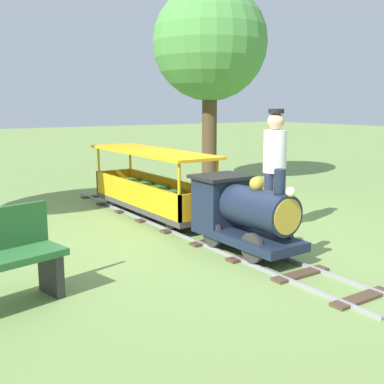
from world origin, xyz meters
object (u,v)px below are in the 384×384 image
(locomotive, at_px, (242,211))
(conductor_person, at_px, (275,161))
(passenger_car, at_px, (151,189))
(oak_tree_near, at_px, (210,44))

(locomotive, relative_size, conductor_person, 0.89)
(passenger_car, xyz_separation_m, oak_tree_near, (-2.57, -2.05, 2.47))
(passenger_car, relative_size, oak_tree_near, 0.66)
(conductor_person, height_order, oak_tree_near, oak_tree_near)
(locomotive, xyz_separation_m, oak_tree_near, (-2.57, -4.16, 2.41))
(conductor_person, distance_m, oak_tree_near, 4.49)
(conductor_person, xyz_separation_m, oak_tree_near, (-1.64, -3.70, 1.93))
(conductor_person, bearing_deg, passenger_car, -60.79)
(conductor_person, bearing_deg, locomotive, 26.66)
(locomotive, xyz_separation_m, passenger_car, (0.00, -2.12, -0.06))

